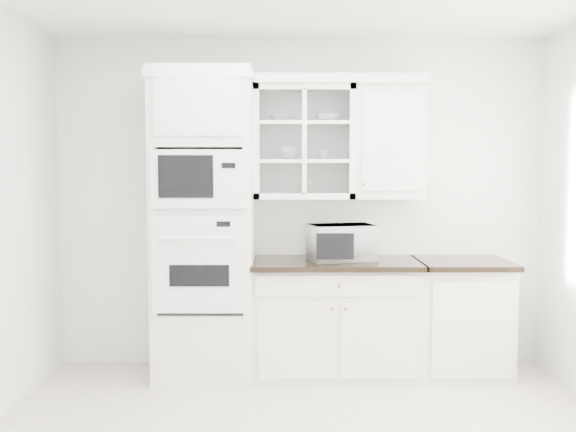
{
  "coord_description": "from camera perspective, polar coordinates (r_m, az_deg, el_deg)",
  "views": [
    {
      "loc": [
        -0.12,
        -3.57,
        1.66
      ],
      "look_at": [
        -0.1,
        1.05,
        1.3
      ],
      "focal_mm": 40.0,
      "sensor_mm": 36.0,
      "label": 1
    }
  ],
  "objects": [
    {
      "name": "upper_cabinet_glass",
      "position": [
        5.16,
        1.42,
        6.56
      ],
      "size": [
        0.8,
        0.33,
        0.9
      ],
      "color": "white",
      "rests_on": "room_shell"
    },
    {
      "name": "bowl_a",
      "position": [
        5.16,
        -0.58,
        8.61
      ],
      "size": [
        0.25,
        0.25,
        0.05
      ],
      "primitive_type": "imported",
      "rotation": [
        0.0,
        0.0,
        0.3
      ],
      "color": "white",
      "rests_on": "upper_cabinet_glass"
    },
    {
      "name": "cup_b",
      "position": [
        5.17,
        3.23,
        5.45
      ],
      "size": [
        0.1,
        0.1,
        0.08
      ],
      "primitive_type": "imported",
      "rotation": [
        0.0,
        0.0,
        -0.17
      ],
      "color": "white",
      "rests_on": "upper_cabinet_glass"
    },
    {
      "name": "room_shell",
      "position": [
        4.01,
        1.49,
        6.15
      ],
      "size": [
        4.0,
        3.5,
        2.7
      ],
      "color": "white",
      "rests_on": "ground"
    },
    {
      "name": "cup_a",
      "position": [
        5.17,
        0.02,
        5.6
      ],
      "size": [
        0.15,
        0.15,
        0.11
      ],
      "primitive_type": "imported",
      "rotation": [
        0.0,
        0.0,
        -0.15
      ],
      "color": "white",
      "rests_on": "upper_cabinet_glass"
    },
    {
      "name": "oven_column",
      "position": [
        5.05,
        -7.42,
        -0.81
      ],
      "size": [
        0.76,
        0.68,
        2.4
      ],
      "color": "white",
      "rests_on": "ground"
    },
    {
      "name": "upper_cabinet_solid",
      "position": [
        5.23,
        8.89,
        6.49
      ],
      "size": [
        0.55,
        0.33,
        0.9
      ],
      "primitive_type": "cube",
      "color": "white",
      "rests_on": "room_shell"
    },
    {
      "name": "base_cabinet_run",
      "position": [
        5.18,
        4.24,
        -8.93
      ],
      "size": [
        1.32,
        0.67,
        0.92
      ],
      "color": "white",
      "rests_on": "ground"
    },
    {
      "name": "bowl_b",
      "position": [
        5.18,
        3.59,
        8.67
      ],
      "size": [
        0.26,
        0.26,
        0.06
      ],
      "primitive_type": "imported",
      "rotation": [
        0.0,
        0.0,
        -0.35
      ],
      "color": "white",
      "rests_on": "upper_cabinet_glass"
    },
    {
      "name": "crown_molding",
      "position": [
        5.18,
        0.25,
        11.95
      ],
      "size": [
        2.14,
        0.38,
        0.07
      ],
      "primitive_type": "cube",
      "color": "white",
      "rests_on": "room_shell"
    },
    {
      "name": "extra_base_cabinet",
      "position": [
        5.35,
        15.1,
        -8.63
      ],
      "size": [
        0.72,
        0.67,
        0.92
      ],
      "color": "white",
      "rests_on": "ground"
    },
    {
      "name": "countertop_microwave",
      "position": [
        5.07,
        4.73,
        -2.34
      ],
      "size": [
        0.57,
        0.51,
        0.28
      ],
      "primitive_type": "imported",
      "rotation": [
        0.0,
        0.0,
        3.37
      ],
      "color": "white",
      "rests_on": "base_cabinet_run"
    }
  ]
}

